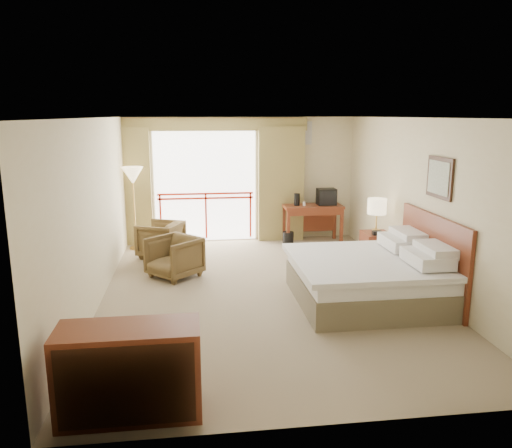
{
  "coord_description": "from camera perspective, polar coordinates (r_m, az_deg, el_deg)",
  "views": [
    {
      "loc": [
        -1.1,
        -7.4,
        2.75
      ],
      "look_at": [
        -0.08,
        0.4,
        1.02
      ],
      "focal_mm": 35.0,
      "sensor_mm": 36.0,
      "label": 1
    }
  ],
  "objects": [
    {
      "name": "floor",
      "position": [
        7.97,
        0.98,
        -7.76
      ],
      "size": [
        7.0,
        7.0,
        0.0
      ],
      "primitive_type": "plane",
      "color": "#88785D",
      "rests_on": "ground"
    },
    {
      "name": "ceiling",
      "position": [
        7.48,
        1.06,
        12.05
      ],
      "size": [
        7.0,
        7.0,
        0.0
      ],
      "primitive_type": "plane",
      "rotation": [
        3.14,
        0.0,
        0.0
      ],
      "color": "white",
      "rests_on": "wall_back"
    },
    {
      "name": "wall_back",
      "position": [
        11.04,
        -1.66,
        5.13
      ],
      "size": [
        5.0,
        0.0,
        5.0
      ],
      "primitive_type": "plane",
      "rotation": [
        1.57,
        0.0,
        0.0
      ],
      "color": "beige",
      "rests_on": "ground"
    },
    {
      "name": "wall_front",
      "position": [
        4.28,
        7.95,
        -6.74
      ],
      "size": [
        5.0,
        0.0,
        5.0
      ],
      "primitive_type": "plane",
      "rotation": [
        -1.57,
        0.0,
        0.0
      ],
      "color": "beige",
      "rests_on": "ground"
    },
    {
      "name": "wall_left",
      "position": [
        7.66,
        -17.83,
        1.29
      ],
      "size": [
        0.0,
        7.0,
        7.0
      ],
      "primitive_type": "plane",
      "rotation": [
        1.57,
        0.0,
        1.57
      ],
      "color": "beige",
      "rests_on": "ground"
    },
    {
      "name": "wall_right",
      "position": [
        8.34,
        18.27,
        2.14
      ],
      "size": [
        0.0,
        7.0,
        7.0
      ],
      "primitive_type": "plane",
      "rotation": [
        1.57,
        0.0,
        -1.57
      ],
      "color": "beige",
      "rests_on": "ground"
    },
    {
      "name": "balcony_door",
      "position": [
        10.99,
        -5.81,
        4.25
      ],
      "size": [
        2.4,
        0.0,
        2.4
      ],
      "primitive_type": "plane",
      "rotation": [
        1.57,
        0.0,
        0.0
      ],
      "color": "white",
      "rests_on": "wall_back"
    },
    {
      "name": "balcony_railing",
      "position": [
        11.03,
        -5.76,
        2.24
      ],
      "size": [
        2.09,
        0.03,
        1.02
      ],
      "color": "#AE220E",
      "rests_on": "wall_back"
    },
    {
      "name": "curtain_left",
      "position": [
        10.93,
        -14.49,
        4.14
      ],
      "size": [
        1.0,
        0.26,
        2.5
      ],
      "primitive_type": "cube",
      "color": "olive",
      "rests_on": "wall_back"
    },
    {
      "name": "curtain_right",
      "position": [
        11.02,
        2.84,
        4.59
      ],
      "size": [
        1.0,
        0.26,
        2.5
      ],
      "primitive_type": "cube",
      "color": "olive",
      "rests_on": "wall_back"
    },
    {
      "name": "valance",
      "position": [
        10.78,
        -5.95,
        11.3
      ],
      "size": [
        4.4,
        0.22,
        0.28
      ],
      "primitive_type": "cube",
      "color": "olive",
      "rests_on": "wall_back"
    },
    {
      "name": "hvac_vent",
      "position": [
        11.14,
        5.1,
        10.32
      ],
      "size": [
        0.5,
        0.04,
        0.5
      ],
      "primitive_type": "cube",
      "color": "silver",
      "rests_on": "wall_back"
    },
    {
      "name": "bed",
      "position": [
        7.65,
        12.88,
        -5.96
      ],
      "size": [
        2.13,
        2.06,
        0.97
      ],
      "color": "brown",
      "rests_on": "floor"
    },
    {
      "name": "headboard",
      "position": [
        7.95,
        19.51,
        -3.61
      ],
      "size": [
        0.06,
        2.1,
        1.3
      ],
      "primitive_type": "cube",
      "color": "#5D2516",
      "rests_on": "wall_right"
    },
    {
      "name": "framed_art",
      "position": [
        7.73,
        20.23,
        4.98
      ],
      "size": [
        0.04,
        0.72,
        0.6
      ],
      "color": "black",
      "rests_on": "wall_right"
    },
    {
      "name": "nightstand",
      "position": [
        9.31,
        13.52,
        -2.98
      ],
      "size": [
        0.48,
        0.57,
        0.67
      ],
      "primitive_type": "cube",
      "rotation": [
        0.0,
        0.0,
        -0.03
      ],
      "color": "#5D2516",
      "rests_on": "floor"
    },
    {
      "name": "table_lamp",
      "position": [
        9.18,
        13.66,
        1.91
      ],
      "size": [
        0.34,
        0.34,
        0.6
      ],
      "rotation": [
        0.0,
        0.0,
        -0.35
      ],
      "color": "tan",
      "rests_on": "nightstand"
    },
    {
      "name": "phone",
      "position": [
        9.06,
        13.68,
        -1.0
      ],
      "size": [
        0.17,
        0.14,
        0.07
      ],
      "primitive_type": "cube",
      "rotation": [
        0.0,
        0.0,
        -0.1
      ],
      "color": "black",
      "rests_on": "nightstand"
    },
    {
      "name": "desk",
      "position": [
        10.96,
        6.4,
        1.27
      ],
      "size": [
        1.27,
        0.61,
        0.83
      ],
      "rotation": [
        0.0,
        0.0,
        -0.08
      ],
      "color": "#5D2516",
      "rests_on": "floor"
    },
    {
      "name": "tv",
      "position": [
        10.91,
        8.05,
        3.09
      ],
      "size": [
        0.39,
        0.31,
        0.36
      ],
      "rotation": [
        0.0,
        0.0,
        0.07
      ],
      "color": "black",
      "rests_on": "desk"
    },
    {
      "name": "coffee_maker",
      "position": [
        10.77,
        4.7,
        2.8
      ],
      "size": [
        0.14,
        0.14,
        0.27
      ],
      "primitive_type": "cylinder",
      "rotation": [
        0.0,
        0.0,
        0.14
      ],
      "color": "black",
      "rests_on": "desk"
    },
    {
      "name": "cup",
      "position": [
        10.77,
        5.52,
        2.31
      ],
      "size": [
        0.07,
        0.07,
        0.09
      ],
      "primitive_type": "cylinder",
      "rotation": [
        0.0,
        0.0,
        -0.06
      ],
      "color": "white",
      "rests_on": "desk"
    },
    {
      "name": "wastebasket",
      "position": [
        10.7,
        3.69,
        -1.68
      ],
      "size": [
        0.28,
        0.28,
        0.29
      ],
      "primitive_type": "cylinder",
      "rotation": [
        0.0,
        0.0,
        0.23
      ],
      "color": "black",
      "rests_on": "floor"
    },
    {
      "name": "armchair_far",
      "position": [
        10.05,
        -10.77,
        -3.68
      ],
      "size": [
        1.01,
        1.0,
        0.7
      ],
      "primitive_type": "imported",
      "rotation": [
        0.0,
        0.0,
        -1.99
      ],
      "color": "#4E3C22",
      "rests_on": "floor"
    },
    {
      "name": "armchair_near",
      "position": [
        8.79,
        -9.25,
        -5.96
      ],
      "size": [
        1.08,
        1.08,
        0.71
      ],
      "primitive_type": "imported",
      "rotation": [
        0.0,
        0.0,
        -0.82
      ],
      "color": "#4E3C22",
      "rests_on": "floor"
    },
    {
      "name": "side_table",
      "position": [
        9.22,
        -11.01,
        -2.93
      ],
      "size": [
        0.46,
        0.46,
        0.5
      ],
      "rotation": [
        0.0,
        0.0,
        0.05
      ],
      "color": "black",
      "rests_on": "floor"
    },
    {
      "name": "book",
      "position": [
        9.18,
        -11.06,
        -1.94
      ],
      "size": [
        0.24,
        0.26,
        0.02
      ],
      "primitive_type": "imported",
      "rotation": [
        0.0,
        0.0,
        0.53
      ],
      "color": "white",
      "rests_on": "side_table"
    },
    {
      "name": "floor_lamp",
      "position": [
        10.47,
        -13.91,
        5.06
      ],
      "size": [
        0.44,
        0.44,
        1.71
      ],
      "rotation": [
        0.0,
        0.0,
        -0.04
      ],
      "color": "tan",
      "rests_on": "floor"
    },
    {
      "name": "dresser",
      "position": [
        4.92,
        -14.23,
        -16.04
      ],
      "size": [
        1.3,
        0.55,
        0.87
      ],
      "rotation": [
        0.0,
        0.0,
        0.01
      ],
      "color": "#5D2516",
      "rests_on": "floor"
    }
  ]
}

